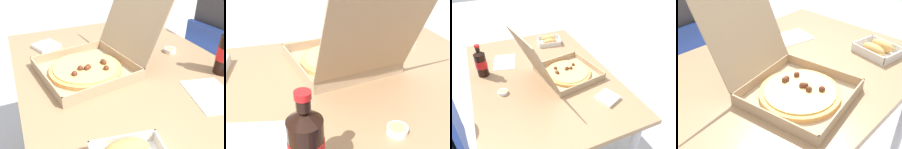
{
  "view_description": "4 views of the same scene",
  "coord_description": "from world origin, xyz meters",
  "views": [
    {
      "loc": [
        0.77,
        -0.41,
        1.27
      ],
      "look_at": [
        0.0,
        -0.08,
        0.77
      ],
      "focal_mm": 38.52,
      "sensor_mm": 36.0,
      "label": 1
    },
    {
      "loc": [
        0.21,
        0.76,
        1.24
      ],
      "look_at": [
        -0.04,
        -0.05,
        0.77
      ],
      "focal_mm": 44.01,
      "sensor_mm": 36.0,
      "label": 2
    },
    {
      "loc": [
        -1.14,
        0.32,
        1.58
      ],
      "look_at": [
        -0.08,
        -0.13,
        0.78
      ],
      "focal_mm": 33.7,
      "sensor_mm": 36.0,
      "label": 3
    },
    {
      "loc": [
        -0.66,
        -0.68,
        1.37
      ],
      "look_at": [
        -0.06,
        -0.11,
        0.82
      ],
      "focal_mm": 42.49,
      "sensor_mm": 36.0,
      "label": 4
    }
  ],
  "objects": [
    {
      "name": "cola_bottle",
      "position": [
        0.15,
        0.36,
        0.85
      ],
      "size": [
        0.07,
        0.07,
        0.22
      ],
      "color": "black",
      "rests_on": "dining_table"
    },
    {
      "name": "paper_menu",
      "position": [
        0.26,
        0.2,
        0.76
      ],
      "size": [
        0.24,
        0.19,
        0.0
      ],
      "primitive_type": "cube",
      "rotation": [
        0.0,
        0.0,
        -0.22
      ],
      "color": "white",
      "rests_on": "dining_table"
    },
    {
      "name": "pizza_box_open",
      "position": [
        -0.08,
        -0.12,
        0.81
      ],
      "size": [
        0.43,
        0.55,
        0.37
      ],
      "color": "tan",
      "rests_on": "dining_table"
    },
    {
      "name": "dipping_sauce_cup",
      "position": [
        -0.1,
        0.27,
        0.77
      ],
      "size": [
        0.06,
        0.06,
        0.02
      ],
      "color": "white",
      "rests_on": "dining_table"
    },
    {
      "name": "chair",
      "position": [
        -0.14,
        0.69,
        0.48
      ],
      "size": [
        0.44,
        0.44,
        0.83
      ],
      "color": "#2D4CAD",
      "rests_on": "ground_plane"
    },
    {
      "name": "dining_table",
      "position": [
        0.0,
        0.0,
        0.68
      ],
      "size": [
        1.28,
        0.9,
        0.76
      ],
      "color": "#997551",
      "rests_on": "ground_plane"
    },
    {
      "name": "bread_side_box",
      "position": [
        0.42,
        -0.21,
        0.79
      ],
      "size": [
        0.18,
        0.21,
        0.06
      ],
      "color": "white",
      "rests_on": "dining_table"
    }
  ]
}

